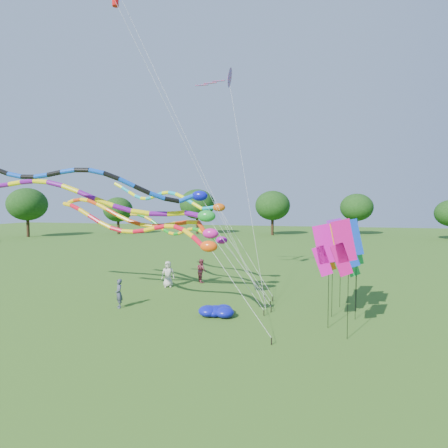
% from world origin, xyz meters
% --- Properties ---
extents(ground, '(160.00, 160.00, 0.00)m').
position_xyz_m(ground, '(0.00, 0.00, 0.00)').
color(ground, '#265D18').
rests_on(ground, ground).
extents(tree_ring, '(120.25, 121.71, 9.37)m').
position_xyz_m(tree_ring, '(0.75, 1.46, 5.51)').
color(tree_ring, '#382314').
rests_on(tree_ring, ground).
extents(tube_kite_red, '(12.38, 3.84, 6.44)m').
position_xyz_m(tube_kite_red, '(-3.20, 2.23, 4.49)').
color(tube_kite_red, black).
rests_on(tube_kite_red, ground).
extents(tube_kite_orange, '(14.12, 3.88, 6.78)m').
position_xyz_m(tube_kite_orange, '(-4.82, 5.86, 4.85)').
color(tube_kite_orange, black).
rests_on(tube_kite_orange, ground).
extents(tube_kite_purple, '(18.16, 1.24, 8.00)m').
position_xyz_m(tube_kite_purple, '(-6.56, 4.43, 5.98)').
color(tube_kite_purple, black).
rests_on(tube_kite_purple, ground).
extents(tube_kite_blue, '(14.65, 3.91, 8.36)m').
position_xyz_m(tube_kite_blue, '(-5.30, 3.33, 6.83)').
color(tube_kite_blue, black).
rests_on(tube_kite_blue, ground).
extents(tube_kite_cyan, '(12.60, 4.43, 7.90)m').
position_xyz_m(tube_kite_cyan, '(-4.47, 8.91, 6.11)').
color(tube_kite_cyan, black).
rests_on(tube_kite_cyan, ground).
extents(tube_kite_green, '(10.22, 3.12, 5.62)m').
position_xyz_m(tube_kite_green, '(-3.47, 8.65, 3.93)').
color(tube_kite_green, black).
rests_on(tube_kite_green, ground).
extents(delta_kite_high_c, '(5.45, 5.68, 15.06)m').
position_xyz_m(delta_kite_high_c, '(-0.68, 8.98, 14.03)').
color(delta_kite_high_c, black).
rests_on(delta_kite_high_c, ground).
extents(banner_pole_magenta_b, '(1.15, 0.33, 5.21)m').
position_xyz_m(banner_pole_magenta_b, '(6.12, 1.32, 3.94)').
color(banner_pole_magenta_b, black).
rests_on(banner_pole_magenta_b, ground).
extents(banner_pole_violet, '(1.16, 0.12, 5.03)m').
position_xyz_m(banner_pole_violet, '(6.11, 6.45, 3.77)').
color(banner_pole_violet, black).
rests_on(banner_pole_violet, ground).
extents(banner_pole_orange, '(1.12, 0.47, 4.84)m').
position_xyz_m(banner_pole_orange, '(5.60, 4.54, 3.57)').
color(banner_pole_orange, black).
rests_on(banner_pole_orange, ground).
extents(banner_pole_green, '(1.16, 0.29, 4.38)m').
position_xyz_m(banner_pole_green, '(6.91, 5.72, 3.12)').
color(banner_pole_green, black).
rests_on(banner_pole_green, ground).
extents(banner_pole_magenta_a, '(1.16, 0.24, 4.93)m').
position_xyz_m(banner_pole_magenta_a, '(5.35, 2.63, 3.66)').
color(banner_pole_magenta_a, black).
rests_on(banner_pole_magenta_a, ground).
extents(banner_pole_blue_b, '(1.16, 0.20, 5.10)m').
position_xyz_m(banner_pole_blue_b, '(6.72, 4.34, 3.83)').
color(banner_pole_blue_b, black).
rests_on(banner_pole_blue_b, ground).
extents(blue_nylon_heap, '(1.95, 1.86, 0.60)m').
position_xyz_m(blue_nylon_heap, '(-0.07, 3.18, 0.26)').
color(blue_nylon_heap, '#0C12A6').
rests_on(blue_nylon_heap, ground).
extents(person_a, '(1.03, 0.85, 1.81)m').
position_xyz_m(person_a, '(-4.98, 8.88, 0.90)').
color(person_a, beige).
rests_on(person_a, ground).
extents(person_b, '(0.68, 0.70, 1.61)m').
position_xyz_m(person_b, '(-5.65, 3.37, 0.81)').
color(person_b, '#3D4156').
rests_on(person_b, ground).
extents(person_c, '(1.02, 1.06, 1.72)m').
position_xyz_m(person_c, '(-3.17, 10.93, 0.86)').
color(person_c, '#8C3343').
rests_on(person_c, ground).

